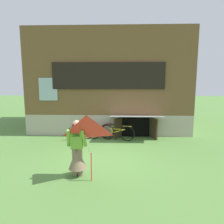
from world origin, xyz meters
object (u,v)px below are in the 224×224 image
at_px(person, 77,153).
at_px(bicycle_black, 85,132).
at_px(bicycle_yellow, 117,133).
at_px(kite, 87,133).
at_px(bicycle_red, 97,131).

relative_size(person, bicycle_black, 1.06).
distance_m(person, bicycle_yellow, 3.83).
bearing_deg(bicycle_yellow, kite, -85.49).
bearing_deg(person, bicycle_yellow, 56.06).
bearing_deg(bicycle_black, kite, -92.83).
relative_size(bicycle_red, bicycle_black, 1.03).
bearing_deg(bicycle_black, bicycle_red, 6.01).
height_order(person, bicycle_yellow, person).
distance_m(person, bicycle_black, 3.78).
height_order(person, kite, kite).
bearing_deg(bicycle_red, kite, -100.32).
xyz_separation_m(kite, bicycle_black, (-0.80, 4.29, -1.08)).
distance_m(kite, bicycle_black, 4.50).
distance_m(bicycle_yellow, bicycle_red, 1.00).
bearing_deg(bicycle_yellow, bicycle_red, 177.21).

